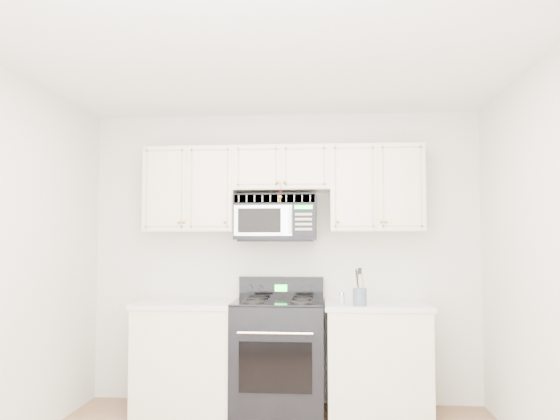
# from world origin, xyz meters

# --- Properties ---
(room) EXTENTS (3.51, 3.51, 2.61)m
(room) POSITION_xyz_m (0.00, 0.00, 1.30)
(room) COLOR #88634E
(room) RESTS_ON ground
(base_cabinet_left) EXTENTS (0.86, 0.65, 0.92)m
(base_cabinet_left) POSITION_xyz_m (-0.80, 1.44, 0.43)
(base_cabinet_left) COLOR silver
(base_cabinet_left) RESTS_ON ground
(base_cabinet_right) EXTENTS (0.86, 0.65, 0.92)m
(base_cabinet_right) POSITION_xyz_m (0.80, 1.44, 0.43)
(base_cabinet_right) COLOR silver
(base_cabinet_right) RESTS_ON ground
(range) EXTENTS (0.75, 0.69, 1.12)m
(range) POSITION_xyz_m (-0.02, 1.43, 0.48)
(range) COLOR black
(range) RESTS_ON ground
(upper_cabinets) EXTENTS (2.44, 0.37, 0.75)m
(upper_cabinets) POSITION_xyz_m (-0.00, 1.58, 1.93)
(upper_cabinets) COLOR silver
(upper_cabinets) RESTS_ON ground
(microwave) EXTENTS (0.71, 0.41, 0.39)m
(microwave) POSITION_xyz_m (-0.06, 1.57, 1.65)
(microwave) COLOR black
(microwave) RESTS_ON ground
(utensil_crock) EXTENTS (0.11, 0.11, 0.30)m
(utensil_crock) POSITION_xyz_m (0.65, 1.25, 1.00)
(utensil_crock) COLOR #505E70
(utensil_crock) RESTS_ON base_cabinet_right
(shaker_salt) EXTENTS (0.04, 0.04, 0.10)m
(shaker_salt) POSITION_xyz_m (0.51, 1.32, 0.97)
(shaker_salt) COLOR #B1AFBE
(shaker_salt) RESTS_ON base_cabinet_right
(shaker_pepper) EXTENTS (0.04, 0.04, 0.09)m
(shaker_pepper) POSITION_xyz_m (0.51, 1.28, 0.97)
(shaker_pepper) COLOR #B1AFBE
(shaker_pepper) RESTS_ON base_cabinet_right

